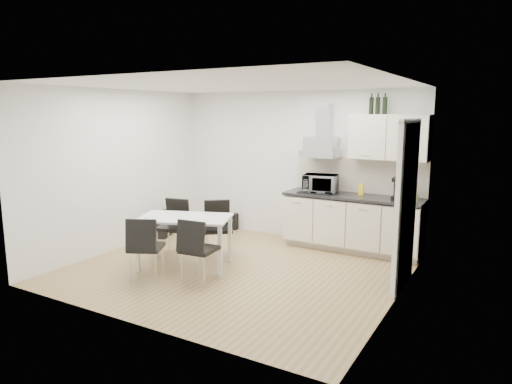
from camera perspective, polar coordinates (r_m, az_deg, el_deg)
ground at (r=6.67m, az=-2.50°, el=-9.61°), size 4.50×4.50×0.00m
wall_back at (r=8.10m, az=5.01°, el=3.30°), size 4.50×0.10×2.60m
wall_front at (r=4.81m, az=-15.44°, el=-1.58°), size 4.50×0.10×2.60m
wall_left at (r=7.79m, az=-16.73°, el=2.65°), size 0.10×4.00×2.60m
wall_right at (r=5.51m, az=17.61°, el=-0.27°), size 0.10×4.00×2.60m
ceiling at (r=6.30m, az=-2.69°, el=13.28°), size 4.50×4.50×0.00m
doorway at (r=6.09m, az=18.23°, el=-1.76°), size 0.08×1.04×2.10m
kitchenette at (r=7.51m, az=12.34°, el=-1.05°), size 2.22×0.64×2.52m
dining_table at (r=6.66m, az=-8.89°, el=-3.84°), size 1.47×1.14×0.75m
chair_far_left at (r=7.29m, az=-10.45°, el=-4.46°), size 0.52×0.57×0.88m
chair_far_right at (r=7.08m, az=-4.76°, el=-4.75°), size 0.66×0.67×0.88m
chair_near_left at (r=6.32m, az=-13.54°, el=-6.82°), size 0.61×0.64×0.88m
chair_near_right at (r=6.09m, az=-7.09°, el=-7.23°), size 0.48×0.54×0.88m
guitar_amp at (r=8.52m, az=-11.42°, el=-3.89°), size 0.41×0.58×0.45m
floor_speaker at (r=8.82m, az=-2.94°, el=-3.69°), size 0.22×0.20×0.31m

